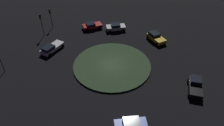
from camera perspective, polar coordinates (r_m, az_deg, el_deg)
ground_plane at (r=33.71m, az=0.00°, el=-0.70°), size 121.08×121.08×0.00m
roundabout_island at (r=33.63m, az=0.00°, el=-0.53°), size 12.63×12.63×0.25m
car_silver at (r=43.02m, az=1.04°, el=9.93°), size 4.19×2.68×1.47m
car_blue at (r=25.00m, az=5.29°, el=-16.87°), size 4.16×2.86×1.48m
car_black at (r=31.45m, az=22.11°, el=-5.81°), size 3.71×4.24×1.51m
car_yellow at (r=40.38m, az=12.04°, el=7.00°), size 2.47×4.07×1.50m
car_white at (r=38.12m, az=-16.43°, el=4.04°), size 4.61×4.16×1.36m
car_red at (r=43.88m, az=-5.57°, el=10.28°), size 3.96×2.14×1.35m
traffic_light_southeast at (r=42.35m, az=-19.04°, el=10.96°), size 0.37×0.40×4.47m
traffic_light_southeast_near at (r=45.00m, az=-16.70°, el=12.71°), size 0.36×0.39×4.08m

